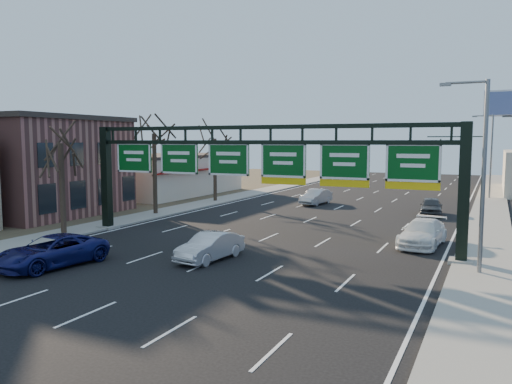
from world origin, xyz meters
The scene contains 19 objects.
ground centered at (0.00, 0.00, 0.00)m, with size 160.00×160.00×0.00m, color black.
sidewalk_left centered at (-12.80, 20.00, 0.06)m, with size 3.00×120.00×0.12m, color gray.
sidewalk_right centered at (12.80, 20.00, 0.06)m, with size 3.00×120.00×0.12m, color gray.
dirt_strip_left centered at (-25.00, 20.00, 0.03)m, with size 21.00×120.00×0.06m, color #473D2B.
lane_markings centered at (0.00, 20.00, 0.01)m, with size 21.60×120.00×0.01m, color white.
sign_gantry centered at (0.16, 8.00, 4.63)m, with size 24.60×1.20×7.20m.
brick_block centered at (-21.50, 11.00, 4.16)m, with size 10.40×12.40×8.30m.
cream_strip centered at (-21.48, 29.00, 2.36)m, with size 10.90×18.40×4.70m.
tree_gantry centered at (-12.80, 5.00, 7.11)m, with size 3.60×3.60×8.48m.
tree_mid centered at (-12.80, 15.00, 7.85)m, with size 3.60×3.60×9.24m.
tree_far centered at (-12.80, 25.00, 7.48)m, with size 3.60×3.60×8.86m.
streetlight_near centered at (12.47, 6.00, 5.08)m, with size 2.15×0.22×9.00m.
streetlight_far centered at (12.47, 40.00, 5.08)m, with size 2.15×0.22×9.00m.
traffic_signal_mast centered at (5.69, 55.00, 5.50)m, with size 10.16×0.54×7.00m.
car_blue_suv centered at (-6.64, -1.53, 0.77)m, with size 2.56×5.54×1.54m, color navy.
car_silver_sedan centered at (-0.24, 3.04, 0.72)m, with size 1.52×4.35×1.43m, color silver.
car_white_wagon centered at (9.33, 11.62, 0.77)m, with size 2.16×5.31×1.54m, color white.
car_grey_far centered at (8.33, 24.71, 0.75)m, with size 1.77×4.39×1.50m, color #3C3E41.
car_silver_distant centered at (-2.75, 27.39, 0.75)m, with size 1.58×4.53×1.49m, color #A8A9AD.
Camera 1 is at (13.08, -19.08, 6.24)m, focal length 35.00 mm.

